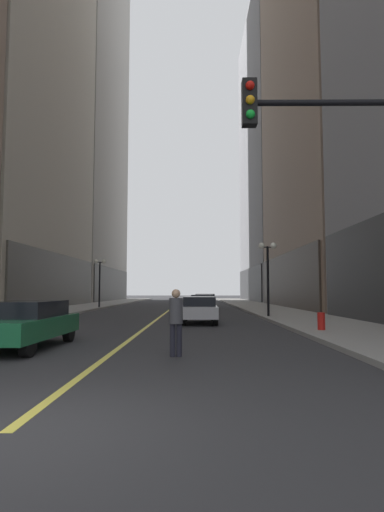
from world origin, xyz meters
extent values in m
plane|color=#2D2D30|center=(0.00, 35.00, 0.00)|extent=(200.00, 200.00, 0.00)
cube|color=gray|center=(-8.25, 35.00, 0.07)|extent=(4.50, 78.00, 0.15)
cube|color=gray|center=(8.25, 35.00, 0.07)|extent=(4.50, 78.00, 0.15)
cube|color=#E5D64C|center=(0.00, 35.00, 0.00)|extent=(0.16, 70.00, 0.01)
cube|color=#403C35|center=(-10.60, 34.50, 2.50)|extent=(0.50, 22.80, 5.00)
cube|color=#A8A399|center=(-18.16, 60.00, 31.74)|extent=(15.33, 26.00, 63.47)
cube|color=#3A3935|center=(-10.60, 60.00, 2.50)|extent=(0.50, 24.70, 5.00)
cube|color=gray|center=(17.45, 34.50, 23.42)|extent=(13.90, 24.00, 46.84)
cube|color=#332A23|center=(10.60, 34.50, 2.50)|extent=(0.50, 22.80, 5.00)
cube|color=gray|center=(18.22, 60.00, 22.92)|extent=(15.44, 26.00, 45.84)
cube|color=#2C2C2E|center=(10.60, 60.00, 2.50)|extent=(0.50, 24.70, 5.00)
cube|color=#196038|center=(-2.69, 7.04, 0.59)|extent=(1.95, 4.56, 0.55)
cube|color=black|center=(-2.69, 7.27, 1.07)|extent=(1.69, 2.56, 0.50)
cylinder|color=black|center=(-1.91, 5.44, 0.32)|extent=(0.23, 0.64, 0.64)
cylinder|color=black|center=(-1.85, 8.61, 0.32)|extent=(0.23, 0.64, 0.64)
cylinder|color=black|center=(-3.48, 8.64, 0.32)|extent=(0.23, 0.64, 0.64)
cube|color=#B7B7BC|center=(2.37, 16.23, 0.59)|extent=(1.77, 4.29, 0.55)
cube|color=black|center=(2.37, 16.01, 1.07)|extent=(1.54, 2.41, 0.50)
cylinder|color=black|center=(1.64, 17.73, 0.32)|extent=(0.23, 0.64, 0.64)
cylinder|color=black|center=(3.13, 17.71, 0.32)|extent=(0.23, 0.64, 0.64)
cylinder|color=black|center=(1.61, 14.74, 0.32)|extent=(0.23, 0.64, 0.64)
cylinder|color=black|center=(3.10, 14.73, 0.32)|extent=(0.23, 0.64, 0.64)
cube|color=silver|center=(2.70, 25.54, 0.59)|extent=(1.91, 4.83, 0.55)
cube|color=black|center=(2.69, 25.30, 1.07)|extent=(1.62, 2.73, 0.50)
cylinder|color=black|center=(2.01, 27.23, 0.32)|extent=(0.24, 0.65, 0.64)
cylinder|color=black|center=(3.50, 27.18, 0.32)|extent=(0.24, 0.65, 0.64)
cylinder|color=black|center=(1.89, 23.89, 0.32)|extent=(0.24, 0.65, 0.64)
cylinder|color=black|center=(3.38, 23.84, 0.32)|extent=(0.24, 0.65, 0.64)
cube|color=slate|center=(3.09, 33.61, 0.59)|extent=(2.11, 4.42, 0.55)
cube|color=black|center=(3.08, 33.39, 1.07)|extent=(1.79, 2.50, 0.50)
cylinder|color=black|center=(2.34, 35.16, 0.32)|extent=(0.25, 0.65, 0.64)
cylinder|color=black|center=(4.00, 35.08, 0.32)|extent=(0.25, 0.65, 0.64)
cylinder|color=black|center=(2.19, 32.13, 0.32)|extent=(0.25, 0.65, 0.64)
cylinder|color=black|center=(3.85, 32.05, 0.32)|extent=(0.25, 0.65, 0.64)
cylinder|color=black|center=(1.60, 5.61, 0.40)|extent=(0.14, 0.14, 0.80)
cylinder|color=black|center=(1.76, 5.62, 0.40)|extent=(0.14, 0.14, 0.80)
cylinder|color=#3F3F44|center=(1.68, 5.61, 1.12)|extent=(0.38, 0.38, 0.63)
sphere|color=tan|center=(1.68, 5.61, 1.54)|extent=(0.22, 0.22, 0.22)
cylinder|color=black|center=(4.80, 2.89, 5.20)|extent=(3.20, 0.12, 0.12)
cube|color=black|center=(3.20, 2.89, 5.20)|extent=(0.28, 0.24, 0.90)
sphere|color=red|center=(3.20, 2.75, 5.48)|extent=(0.17, 0.17, 0.17)
sphere|color=orange|center=(3.20, 2.75, 5.20)|extent=(0.17, 0.17, 0.17)
sphere|color=green|center=(3.20, 2.75, 4.92)|extent=(0.17, 0.17, 0.17)
cylinder|color=black|center=(-6.40, 32.90, 2.10)|extent=(0.14, 0.14, 4.20)
cylinder|color=black|center=(-6.40, 32.90, 4.15)|extent=(0.80, 0.06, 0.06)
sphere|color=white|center=(-6.75, 32.90, 4.25)|extent=(0.36, 0.36, 0.36)
sphere|color=white|center=(-6.05, 32.90, 4.25)|extent=(0.36, 0.36, 0.36)
cylinder|color=black|center=(6.40, 19.73, 2.10)|extent=(0.14, 0.14, 4.20)
cylinder|color=black|center=(6.40, 19.73, 4.15)|extent=(0.80, 0.06, 0.06)
sphere|color=white|center=(6.05, 19.73, 4.25)|extent=(0.36, 0.36, 0.36)
sphere|color=white|center=(6.75, 19.73, 4.25)|extent=(0.36, 0.36, 0.36)
cylinder|color=red|center=(6.90, 11.12, 0.40)|extent=(0.28, 0.28, 0.80)
camera|label=1|loc=(2.16, -4.94, 1.62)|focal=29.71mm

